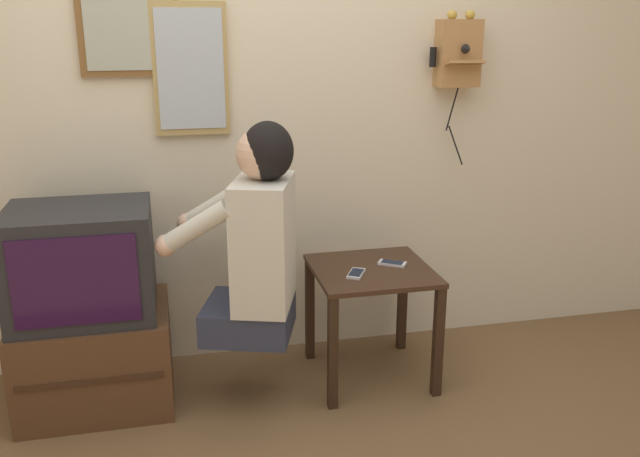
% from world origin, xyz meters
% --- Properties ---
extents(wall_back, '(6.80, 0.05, 2.55)m').
position_xyz_m(wall_back, '(0.00, 1.08, 1.27)').
color(wall_back, beige).
rests_on(wall_back, ground_plane).
extents(side_table, '(0.52, 0.51, 0.53)m').
position_xyz_m(side_table, '(0.49, 0.67, 0.43)').
color(side_table, '#382316').
rests_on(side_table, ground_plane).
extents(person, '(0.59, 0.51, 0.90)m').
position_xyz_m(person, '(-0.04, 0.57, 0.74)').
color(person, '#2D3347').
rests_on(person, ground_plane).
extents(tv_stand, '(0.63, 0.52, 0.42)m').
position_xyz_m(tv_stand, '(-0.73, 0.72, 0.21)').
color(tv_stand, '#51331E').
rests_on(tv_stand, ground_plane).
extents(television, '(0.57, 0.46, 0.45)m').
position_xyz_m(television, '(-0.74, 0.71, 0.65)').
color(television, '#232326').
rests_on(television, tv_stand).
extents(wall_phone_antique, '(0.24, 0.19, 0.72)m').
position_xyz_m(wall_phone_antique, '(0.99, 0.99, 1.45)').
color(wall_phone_antique, '#AD7A47').
extents(framed_picture, '(0.42, 0.03, 0.37)m').
position_xyz_m(framed_picture, '(-0.50, 1.04, 1.55)').
color(framed_picture, brown).
extents(wall_mirror, '(0.33, 0.03, 0.57)m').
position_xyz_m(wall_mirror, '(-0.25, 1.03, 1.39)').
color(wall_mirror, tan).
extents(cell_phone_held, '(0.11, 0.14, 0.01)m').
position_xyz_m(cell_phone_held, '(0.40, 0.60, 0.54)').
color(cell_phone_held, silver).
rests_on(cell_phone_held, side_table).
extents(cell_phone_spare, '(0.14, 0.12, 0.01)m').
position_xyz_m(cell_phone_spare, '(0.59, 0.69, 0.54)').
color(cell_phone_spare, silver).
rests_on(cell_phone_spare, side_table).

